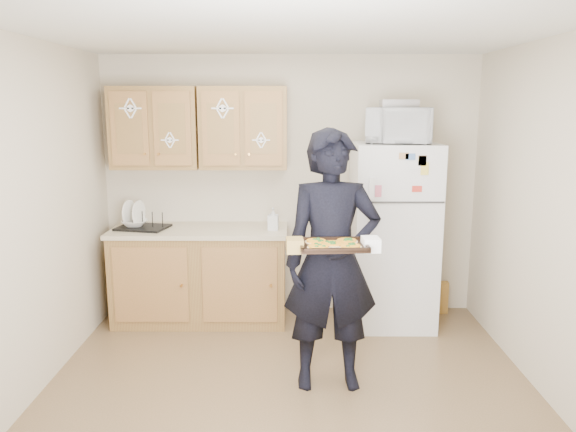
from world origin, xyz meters
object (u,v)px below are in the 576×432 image
at_px(refrigerator, 392,235).
at_px(person, 332,261).
at_px(dish_rack, 142,219).
at_px(baking_tray, 333,246).
at_px(microwave, 398,125).

height_order(refrigerator, person, person).
height_order(refrigerator, dish_rack, refrigerator).
bearing_deg(baking_tray, microwave, 61.82).
bearing_deg(baking_tray, dish_rack, 133.35).
height_order(refrigerator, baking_tray, refrigerator).
height_order(person, dish_rack, person).
bearing_deg(baking_tray, refrigerator, 62.68).
distance_m(person, microwave, 1.62).
height_order(person, baking_tray, person).
distance_m(refrigerator, microwave, 1.01).
relative_size(refrigerator, person, 0.90).
bearing_deg(refrigerator, microwave, -84.92).
xyz_separation_m(refrigerator, person, (-0.65, -1.21, 0.09)).
bearing_deg(refrigerator, baking_tray, -113.88).
xyz_separation_m(microwave, dish_rack, (-2.33, 0.10, -0.87)).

